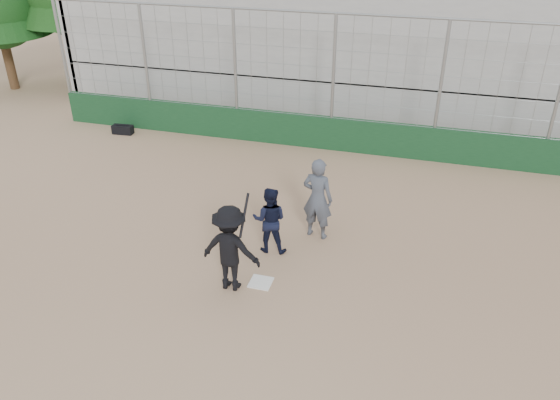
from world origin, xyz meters
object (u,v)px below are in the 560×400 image
(catcher_crouched, at_px, (270,230))
(umpire, at_px, (317,202))
(batter_at_plate, at_px, (230,248))
(equipment_bag, at_px, (123,129))

(catcher_crouched, bearing_deg, umpire, 46.53)
(umpire, bearing_deg, catcher_crouched, 57.51)
(umpire, bearing_deg, batter_at_plate, 73.34)
(catcher_crouched, bearing_deg, batter_at_plate, -104.31)
(batter_at_plate, xyz_separation_m, umpire, (1.19, 2.28, -0.03))
(batter_at_plate, height_order, umpire, batter_at_plate)
(catcher_crouched, relative_size, equipment_bag, 1.54)
(catcher_crouched, xyz_separation_m, equipment_bag, (-6.59, 5.19, -0.38))
(equipment_bag, bearing_deg, batter_at_plate, -46.56)
(catcher_crouched, xyz_separation_m, umpire, (0.84, 0.88, 0.34))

